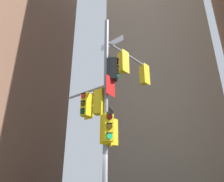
% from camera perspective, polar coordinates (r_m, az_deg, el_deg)
% --- Properties ---
extents(building_mid_block, '(15.11, 15.11, 37.84)m').
position_cam_1_polar(building_mid_block, '(39.40, 11.54, 3.35)').
color(building_mid_block, tan).
rests_on(building_mid_block, ground).
extents(signal_pole_assembly, '(3.76, 3.16, 8.58)m').
position_cam_1_polar(signal_pole_assembly, '(9.31, -0.07, -1.45)').
color(signal_pole_assembly, gray).
rests_on(signal_pole_assembly, ground).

